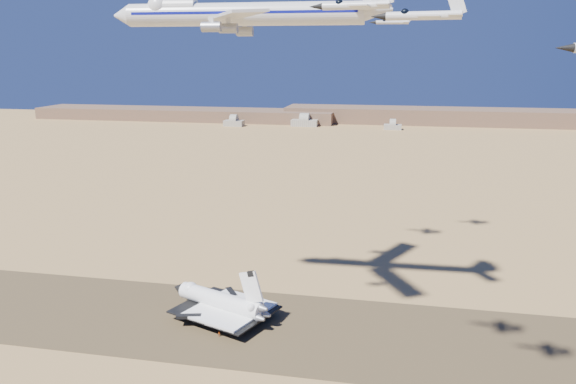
% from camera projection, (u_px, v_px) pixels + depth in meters
% --- Properties ---
extents(ground, '(1200.00, 1200.00, 0.00)m').
position_uv_depth(ground, '(231.00, 324.00, 172.60)').
color(ground, tan).
rests_on(ground, ground).
extents(runway, '(600.00, 50.00, 0.06)m').
position_uv_depth(runway, '(231.00, 324.00, 172.59)').
color(runway, '#4F3C27').
rests_on(runway, ground).
extents(ridgeline, '(960.00, 90.00, 18.00)m').
position_uv_depth(ridgeline, '(415.00, 118.00, 660.25)').
color(ridgeline, brown).
rests_on(ridgeline, ground).
extents(hangars, '(200.50, 29.50, 30.00)m').
position_uv_depth(hangars, '(300.00, 123.00, 639.13)').
color(hangars, '#9E9A8C').
rests_on(hangars, ground).
extents(shuttle, '(37.94, 31.42, 18.45)m').
position_uv_depth(shuttle, '(220.00, 302.00, 176.03)').
color(shuttle, white).
rests_on(shuttle, runway).
extents(carrier_747, '(77.14, 59.87, 19.24)m').
position_uv_depth(carrier_747, '(235.00, 14.00, 151.50)').
color(carrier_747, silver).
extents(crew_a, '(0.51, 0.67, 1.65)m').
position_uv_depth(crew_a, '(241.00, 332.00, 165.63)').
color(crew_a, '#C5410B').
rests_on(crew_a, runway).
extents(crew_b, '(0.61, 0.92, 1.76)m').
position_uv_depth(crew_b, '(220.00, 334.00, 164.66)').
color(crew_b, '#C5410B').
rests_on(crew_b, runway).
extents(crew_c, '(1.23, 0.96, 1.86)m').
position_uv_depth(crew_c, '(237.00, 328.00, 167.71)').
color(crew_c, '#C5410B').
rests_on(crew_c, runway).
extents(chase_jet_a, '(15.83, 8.70, 3.95)m').
position_uv_depth(chase_jet_a, '(354.00, 5.00, 103.25)').
color(chase_jet_a, silver).
extents(chase_jet_b, '(15.36, 8.41, 3.83)m').
position_uv_depth(chase_jet_b, '(421.00, 15.00, 91.78)').
color(chase_jet_b, silver).
extents(chase_jet_e, '(16.22, 8.89, 4.04)m').
position_uv_depth(chase_jet_e, '(317.00, 15.00, 192.24)').
color(chase_jet_e, silver).
extents(chase_jet_f, '(15.17, 8.27, 3.78)m').
position_uv_depth(chase_jet_f, '(391.00, 22.00, 207.29)').
color(chase_jet_f, silver).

